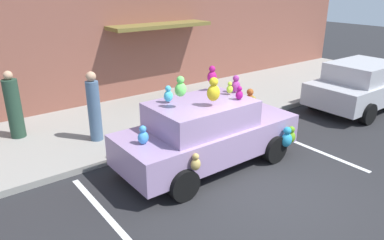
{
  "coord_description": "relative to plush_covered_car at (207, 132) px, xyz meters",
  "views": [
    {
      "loc": [
        -4.98,
        -4.02,
        3.93
      ],
      "look_at": [
        -0.2,
        2.28,
        0.9
      ],
      "focal_mm": 33.92,
      "sensor_mm": 36.0,
      "label": 1
    }
  ],
  "objects": [
    {
      "name": "storefront_building",
      "position": [
        0.25,
        5.47,
        2.39
      ],
      "size": [
        24.0,
        1.25,
        6.4
      ],
      "color": "brown",
      "rests_on": "ground"
    },
    {
      "name": "parked_sedan_behind",
      "position": [
        6.56,
        0.02,
        -0.02
      ],
      "size": [
        4.11,
        2.04,
        1.54
      ],
      "color": "#B7B7BC",
      "rests_on": "ground"
    },
    {
      "name": "parking_stripe_rear",
      "position": [
        -2.68,
        -0.67,
        -0.8
      ],
      "size": [
        0.12,
        3.6,
        0.01
      ],
      "primitive_type": "cube",
      "color": "silver",
      "rests_on": "ground"
    },
    {
      "name": "teddy_bear_on_sidewalk",
      "position": [
        1.85,
        2.04,
        -0.38
      ],
      "size": [
        0.32,
        0.27,
        0.61
      ],
      "color": "brown",
      "rests_on": "sidewalk"
    },
    {
      "name": "pedestrian_walking_past",
      "position": [
        -3.1,
        3.94,
        0.15
      ],
      "size": [
        0.37,
        0.37,
        1.74
      ],
      "color": "#254131",
      "rests_on": "sidewalk"
    },
    {
      "name": "ground_plane",
      "position": [
        0.23,
        -1.67,
        -0.81
      ],
      "size": [
        60.0,
        60.0,
        0.0
      ],
      "primitive_type": "plane",
      "color": "#262628"
    },
    {
      "name": "pedestrian_near_shopfront",
      "position": [
        -1.55,
        2.54,
        0.18
      ],
      "size": [
        0.32,
        0.32,
        1.77
      ],
      "color": "slate",
      "rests_on": "sidewalk"
    },
    {
      "name": "parking_stripe_front",
      "position": [
        2.64,
        -0.67,
        -0.8
      ],
      "size": [
        0.12,
        3.6,
        0.01
      ],
      "primitive_type": "cube",
      "color": "silver",
      "rests_on": "ground"
    },
    {
      "name": "plush_covered_car",
      "position": [
        0.0,
        0.0,
        0.0
      ],
      "size": [
        4.17,
        2.02,
        2.2
      ],
      "color": "#A185B1",
      "rests_on": "ground"
    },
    {
      "name": "sidewalk",
      "position": [
        0.23,
        3.33,
        -0.73
      ],
      "size": [
        24.0,
        4.0,
        0.15
      ],
      "primitive_type": "cube",
      "color": "gray",
      "rests_on": "ground"
    }
  ]
}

